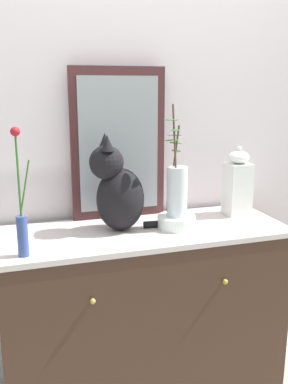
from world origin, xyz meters
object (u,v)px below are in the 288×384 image
at_px(vase_slim_green, 22,220).
at_px(jar_lidded_porcelain, 238,184).
at_px(cat_sitting, 117,190).
at_px(sideboard, 144,313).
at_px(bowl_porcelain, 176,222).
at_px(vase_glass_clear, 177,189).
at_px(mirror_leaning, 119,144).

xyz_separation_m(vase_slim_green, jar_lidded_porcelain, (1.08, 0.26, 0.01)).
bearing_deg(cat_sitting, sideboard, -12.80).
bearing_deg(bowl_porcelain, jar_lidded_porcelain, 16.12).
bearing_deg(sideboard, vase_slim_green, -162.90).
height_order(vase_slim_green, vase_glass_clear, vase_glass_clear).
bearing_deg(vase_glass_clear, bowl_porcelain, -43.74).
height_order(vase_slim_green, bowl_porcelain, vase_slim_green).
xyz_separation_m(sideboard, vase_glass_clear, (0.15, -0.02, 0.63)).
distance_m(bowl_porcelain, jar_lidded_porcelain, 0.42).
relative_size(cat_sitting, vase_glass_clear, 0.87).
distance_m(cat_sitting, jar_lidded_porcelain, 0.66).
bearing_deg(vase_glass_clear, mirror_leaning, 130.17).
xyz_separation_m(vase_glass_clear, jar_lidded_porcelain, (0.38, 0.11, -0.03)).
bearing_deg(mirror_leaning, bowl_porcelain, -49.81).
xyz_separation_m(sideboard, mirror_leaning, (-0.06, 0.23, 0.81)).
bearing_deg(cat_sitting, vase_glass_clear, -10.47).
height_order(mirror_leaning, vase_slim_green, mirror_leaning).
xyz_separation_m(cat_sitting, vase_glass_clear, (0.27, -0.05, -0.00)).
xyz_separation_m(sideboard, vase_slim_green, (-0.55, -0.17, 0.59)).
height_order(cat_sitting, vase_slim_green, vase_slim_green).
relative_size(vase_slim_green, bowl_porcelain, 2.82).
relative_size(bowl_porcelain, vase_glass_clear, 0.35).
relative_size(mirror_leaning, vase_glass_clear, 1.44).
xyz_separation_m(bowl_porcelain, jar_lidded_porcelain, (0.38, 0.11, 0.13)).
xyz_separation_m(cat_sitting, vase_slim_green, (-0.43, -0.20, -0.04)).
bearing_deg(bowl_porcelain, vase_slim_green, -168.33).
height_order(sideboard, vase_slim_green, vase_slim_green).
bearing_deg(bowl_porcelain, cat_sitting, 169.41).
height_order(sideboard, bowl_porcelain, bowl_porcelain).
bearing_deg(jar_lidded_porcelain, bowl_porcelain, -163.88).
distance_m(vase_slim_green, jar_lidded_porcelain, 1.11).
distance_m(vase_glass_clear, jar_lidded_porcelain, 0.40).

